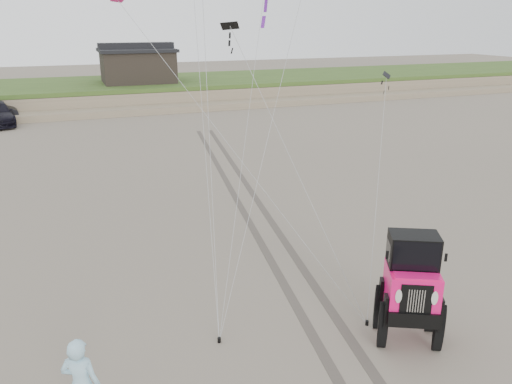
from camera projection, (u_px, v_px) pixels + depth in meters
ground at (295, 342)px, 11.29m from camera, size 160.00×160.00×0.00m
dune_ridge at (116, 93)px, 44.17m from camera, size 160.00×14.25×1.73m
cabin at (138, 64)px, 43.61m from camera, size 6.40×5.40×3.35m
jeep at (410, 301)px, 11.04m from camera, size 4.53×5.91×2.02m
stake_main at (219, 340)px, 11.25m from camera, size 0.08×0.08×0.12m
stake_aux at (367, 323)px, 11.89m from camera, size 0.08×0.08×0.12m
tire_tracks at (254, 211)px, 19.03m from camera, size 5.22×29.74×0.01m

